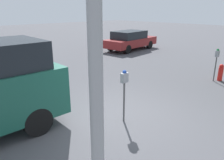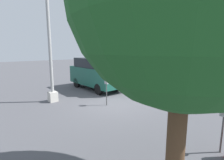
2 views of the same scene
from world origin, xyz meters
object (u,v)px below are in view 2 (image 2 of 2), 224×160
parking_meter_near (106,85)px  lamp_post (51,64)px  parking_meter_far (224,117)px  parked_van (96,73)px

parking_meter_near → lamp_post: size_ratio=0.24×
parking_meter_near → parking_meter_far: size_ratio=1.05×
parked_van → parking_meter_far: bearing=167.9°
parking_meter_near → parked_van: (3.38, -1.82, 0.14)m
lamp_post → parked_van: (0.93, -3.66, -0.86)m
parking_meter_far → parked_van: size_ratio=0.30×
parking_meter_near → parking_meter_far: (-5.34, 0.24, -0.05)m
parking_meter_near → parked_van: bearing=-28.3°
parking_meter_far → lamp_post: size_ratio=0.23×
parking_meter_near → parking_meter_far: bearing=177.5°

